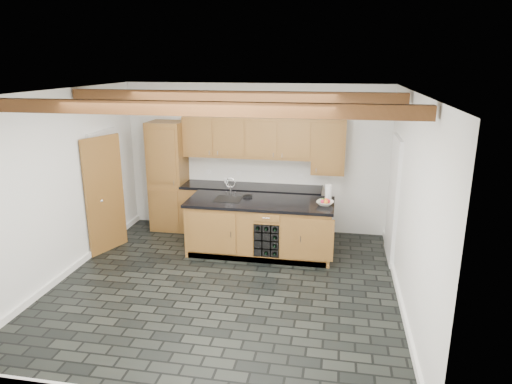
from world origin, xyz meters
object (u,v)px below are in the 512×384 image
island (260,227)px  kitchen_scale (248,196)px  fruit_bowl (325,203)px  paper_towel (328,192)px

island → kitchen_scale: bearing=143.7°
fruit_bowl → paper_towel: size_ratio=1.09×
paper_towel → fruit_bowl: bearing=-96.5°
island → fruit_bowl: bearing=-1.7°
island → paper_towel: 1.30m
kitchen_scale → fruit_bowl: (1.33, -0.22, 0.01)m
kitchen_scale → island: bearing=-53.1°
kitchen_scale → fruit_bowl: fruit_bowl is taller
island → fruit_bowl: 1.18m
island → fruit_bowl: size_ratio=9.09×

